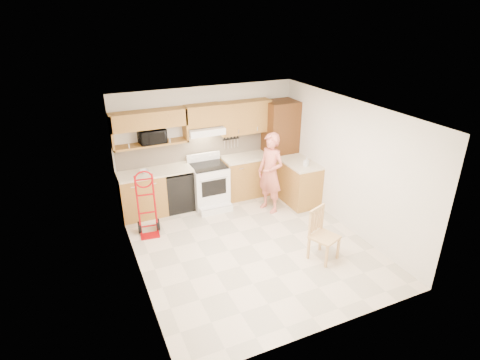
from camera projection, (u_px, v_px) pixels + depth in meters
floor at (251, 245)px, 7.14m from camera, size 4.00×4.50×0.02m
ceiling at (253, 110)px, 6.11m from camera, size 4.00×4.50×0.02m
wall_back at (207, 144)px, 8.51m from camera, size 4.00×0.02×2.50m
wall_front at (333, 253)px, 4.75m from camera, size 4.00×0.02×2.50m
wall_left at (132, 206)px, 5.87m from camera, size 0.02×4.50×2.50m
wall_right at (347, 165)px, 7.38m from camera, size 0.02×4.50×2.50m
backsplash at (208, 146)px, 8.51m from camera, size 3.92×0.03×0.55m
lower_cab_left at (142, 195)px, 8.00m from camera, size 0.90×0.60×0.90m
dishwasher at (178, 190)px, 8.29m from camera, size 0.60×0.60×0.85m
lower_cab_right at (247, 176)px, 8.89m from camera, size 1.14×0.60×0.90m
countertop_left at (155, 172)px, 7.92m from camera, size 1.50×0.63×0.04m
countertop_right at (247, 157)px, 8.69m from camera, size 1.14×0.63×0.04m
cab_return_right at (298, 183)px, 8.55m from camera, size 0.60×1.00×0.90m
countertop_return at (300, 163)px, 8.35m from camera, size 0.63×1.00×0.04m
pantry_tall at (280, 146)px, 8.95m from camera, size 0.70×0.60×2.10m
upper_cab_left at (148, 119)px, 7.59m from camera, size 1.50×0.33×0.34m
upper_shelf_mw at (151, 144)px, 7.80m from camera, size 1.50×0.33×0.04m
upper_cab_center at (203, 115)px, 8.03m from camera, size 0.76×0.33×0.44m
upper_cab_right at (245, 117)px, 8.45m from camera, size 1.14×0.33×0.70m
range_hood at (205, 131)px, 8.11m from camera, size 0.76×0.46×0.14m
knife_strip at (231, 142)px, 8.67m from camera, size 0.40×0.05×0.29m
microwave at (152, 136)px, 7.75m from camera, size 0.55×0.40×0.28m
range at (210, 183)px, 8.32m from camera, size 0.75×0.98×1.10m
person at (270, 173)px, 8.03m from camera, size 0.59×0.72×1.70m
hand_truck at (147, 207)px, 7.24m from camera, size 0.51×0.48×1.18m
dining_chair at (325, 235)px, 6.57m from camera, size 0.55×0.58×0.93m
soap_bottle at (306, 162)px, 8.11m from camera, size 0.11×0.11×0.19m
bowl at (145, 171)px, 7.82m from camera, size 0.24×0.24×0.05m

